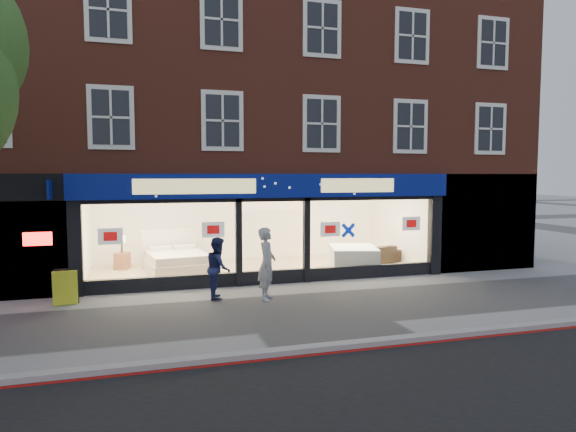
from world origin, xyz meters
name	(u,v)px	position (x,y,z in m)	size (l,w,h in m)	color
ground	(305,309)	(0.00, 0.00, 0.00)	(120.00, 120.00, 0.00)	gray
kerb_line	(358,350)	(0.00, -3.10, 0.01)	(60.00, 0.10, 0.01)	#8C0A07
kerb_stone	(354,344)	(0.00, -2.90, 0.06)	(60.00, 0.25, 0.12)	gray
showroom_floor	(257,269)	(0.00, 5.25, 0.05)	(11.00, 4.50, 0.10)	tan
building	(245,81)	(-0.02, 6.93, 6.67)	(19.00, 8.26, 10.30)	brown
display_bed	(176,261)	(-2.68, 5.31, 0.46)	(2.17, 2.51, 1.29)	beige
bedside_table	(122,261)	(-4.40, 6.33, 0.38)	(0.45, 0.45, 0.55)	brown
mattress_stack	(353,258)	(3.10, 4.16, 0.47)	(1.95, 2.22, 0.74)	silver
sofa	(373,255)	(4.18, 4.89, 0.41)	(2.15, 0.84, 0.63)	black
a_board	(66,287)	(-5.65, 2.07, 0.46)	(0.60, 0.38, 0.92)	yellow
pedestrian_grey	(267,264)	(-0.67, 1.20, 0.95)	(0.69, 0.46, 1.90)	#9A9DA1
pedestrian_blue	(218,268)	(-1.86, 1.72, 0.82)	(0.79, 0.62, 1.63)	#1A214A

